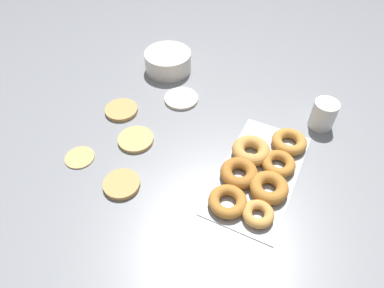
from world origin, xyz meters
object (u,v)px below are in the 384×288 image
Objects in this scene: batter_bowl at (168,61)px; paper_cup at (323,115)px; pancake_4 at (80,157)px; donut_tray at (259,171)px; pancake_3 at (181,99)px; pancake_2 at (136,139)px; pancake_0 at (122,184)px; pancake_1 at (121,110)px.

paper_cup is at bearing -95.27° from batter_bowl.
pancake_4 is 0.53m from donut_tray.
donut_tray reaches higher than pancake_3.
donut_tray is (0.17, -0.50, 0.01)m from pancake_4.
pancake_3 is 0.48m from paper_cup.
pancake_2 is 0.24m from pancake_3.
pancake_4 is 0.77m from paper_cup.
donut_tray reaches higher than pancake_4.
donut_tray is 2.30× the size of batter_bowl.
pancake_4 is at bearing 177.60° from batter_bowl.
pancake_2 is 0.27× the size of donut_tray.
pancake_3 is at bearing -137.53° from batter_bowl.
pancake_4 is (-0.13, 0.11, -0.00)m from pancake_2.
pancake_0 is 0.87× the size of pancake_3.
pancake_2 is 1.27× the size of pancake_4.
batter_bowl reaches higher than pancake_0.
pancake_1 is at bearing 133.01° from pancake_3.
pancake_3 is 0.40m from pancake_4.
pancake_0 is 0.17m from pancake_4.
pancake_0 is 0.66m from paper_cup.
pancake_0 is 0.25× the size of donut_tray.
paper_cup is (0.33, -0.50, 0.04)m from pancake_2.
pancake_4 is at bearing 139.88° from pancake_2.
pancake_4 is 0.94× the size of paper_cup.
pancake_2 is at bearing 122.86° from paper_cup.
batter_bowl is (0.34, 0.48, 0.02)m from donut_tray.
pancake_0 is 0.17m from pancake_2.
donut_tray is at bearing -96.37° from pancake_1.
donut_tray is (-0.06, -0.51, 0.01)m from pancake_1.
pancake_3 is (0.40, 0.02, -0.00)m from pancake_0.
paper_cup reaches higher than pancake_3.
pancake_3 is (0.14, -0.15, -0.00)m from pancake_1.
pancake_3 reaches higher than pancake_4.
batter_bowl is (0.29, -0.03, 0.03)m from pancake_1.
pancake_0 is 1.09× the size of paper_cup.
pancake_0 is 0.40m from pancake_3.
donut_tray is at bearing -125.41° from batter_bowl.
donut_tray reaches higher than pancake_2.
donut_tray is (0.20, -0.33, 0.01)m from pancake_0.
pancake_4 is at bearing -178.87° from pancake_1.
pancake_4 is at bearing 80.19° from pancake_0.
pancake_1 is at bearing 174.77° from batter_bowl.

